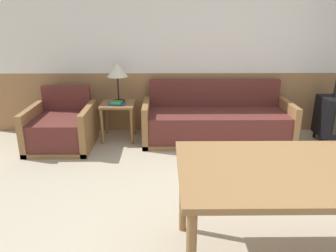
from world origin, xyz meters
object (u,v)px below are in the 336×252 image
at_px(couch, 216,123).
at_px(armchair, 62,129).
at_px(side_table, 118,110).
at_px(table_lamp, 117,71).

relative_size(couch, armchair, 2.47).
height_order(side_table, table_lamp, table_lamp).
bearing_deg(armchair, table_lamp, 12.81).
xyz_separation_m(couch, table_lamp, (-1.38, 0.15, 0.71)).
xyz_separation_m(armchair, table_lamp, (0.73, 0.36, 0.72)).
distance_m(couch, armchair, 2.12).
bearing_deg(table_lamp, armchair, -153.86).
distance_m(couch, table_lamp, 1.55).
bearing_deg(couch, side_table, 177.14).
height_order(couch, side_table, couch).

